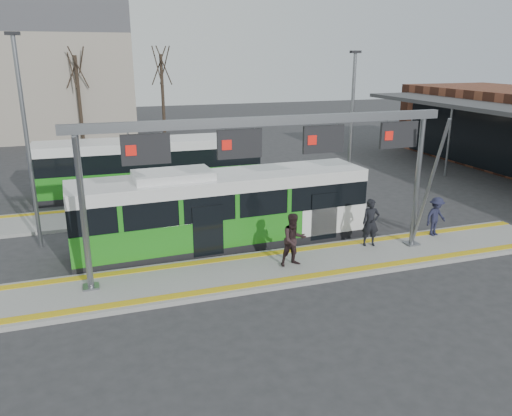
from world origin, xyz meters
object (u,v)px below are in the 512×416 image
Objects in this scene: hero_bus at (222,210)px; gantry at (273,148)px; passenger_a at (371,223)px; passenger_c at (436,216)px; passenger_b at (294,240)px.

gantry is at bearing -70.52° from hero_bus.
passenger_a is (5.30, -2.25, -0.37)m from hero_bus.
passenger_c is (7.35, 0.63, -3.34)m from gantry.
gantry is 8.10m from passenger_c.
hero_bus is at bearing 152.88° from passenger_c.
passenger_b is at bearing -28.38° from gantry.
gantry is 6.84× the size of passenger_b.
gantry is at bearing -161.74° from passenger_a.
passenger_a is 0.98× the size of passenger_b.
passenger_b reaches higher than passenger_a.
gantry is at bearing 171.71° from passenger_c.
gantry reaches higher than passenger_a.
gantry is 8.05× the size of passenger_c.
gantry is 1.12× the size of hero_bus.
passenger_a is 3.64m from passenger_b.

